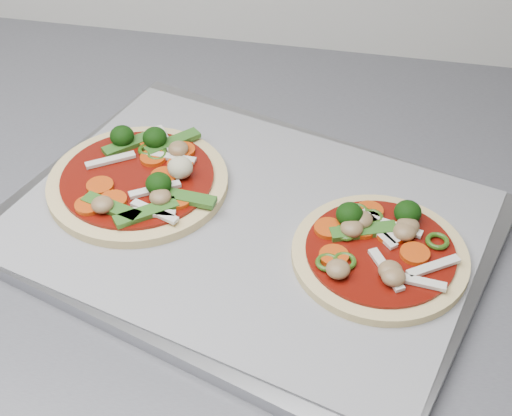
# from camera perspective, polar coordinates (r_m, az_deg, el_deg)

# --- Properties ---
(baking_tray) EXTENTS (0.49, 0.42, 0.01)m
(baking_tray) POSITION_cam_1_polar(r_m,az_deg,el_deg) (0.65, -0.78, -1.50)
(baking_tray) COLOR #94959A
(baking_tray) RESTS_ON countertop
(parchment) EXTENTS (0.46, 0.39, 0.00)m
(parchment) POSITION_cam_1_polar(r_m,az_deg,el_deg) (0.64, -0.79, -0.99)
(parchment) COLOR gray
(parchment) RESTS_ON baking_tray
(pizza_left) EXTENTS (0.18, 0.18, 0.03)m
(pizza_left) POSITION_cam_1_polar(r_m,az_deg,el_deg) (0.68, -9.17, 2.38)
(pizza_left) COLOR #EED085
(pizza_left) RESTS_ON parchment
(pizza_right) EXTENTS (0.20, 0.20, 0.03)m
(pizza_right) POSITION_cam_1_polar(r_m,az_deg,el_deg) (0.61, 9.78, -3.18)
(pizza_right) COLOR #EED085
(pizza_right) RESTS_ON parchment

